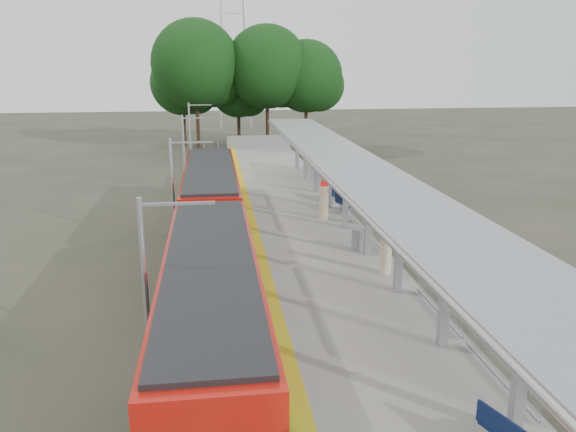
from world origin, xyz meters
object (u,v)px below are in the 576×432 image
object	(u,v)px
info_pillar_far	(324,202)
train	(211,235)
bench_mid	(344,203)
info_pillar_near	(386,253)
litter_bin	(357,240)
bench_far	(332,192)

from	to	relation	value
info_pillar_far	train	bearing A→B (deg)	-134.98
bench_mid	info_pillar_near	distance (m)	9.18
info_pillar_near	info_pillar_far	world-z (taller)	info_pillar_far
bench_mid	litter_bin	xyz separation A→B (m)	(-0.91, -6.24, -0.08)
bench_mid	info_pillar_far	distance (m)	1.82
train	info_pillar_far	xyz separation A→B (m)	(5.77, 5.54, -0.17)
bench_mid	info_pillar_far	size ratio (longest dim) A/B	0.76
bench_far	bench_mid	bearing A→B (deg)	-89.52
info_pillar_near	litter_bin	xyz separation A→B (m)	(-0.39, 2.93, -0.39)
bench_mid	bench_far	size ratio (longest dim) A/B	1.00
train	litter_bin	size ratio (longest dim) A/B	30.64
bench_far	info_pillar_far	xyz separation A→B (m)	(-1.25, -3.78, 0.33)
train	bench_far	bearing A→B (deg)	53.01
bench_far	litter_bin	xyz separation A→B (m)	(-0.81, -8.84, -0.10)
bench_far	info_pillar_near	world-z (taller)	info_pillar_near
litter_bin	train	bearing A→B (deg)	-175.65
train	bench_mid	distance (m)	9.79
info_pillar_near	litter_bin	size ratio (longest dim) A/B	2.15
bench_mid	info_pillar_far	xyz separation A→B (m)	(-1.34, -1.17, 0.35)
info_pillar_far	info_pillar_near	bearing A→B (deg)	-82.90
train	info_pillar_near	xyz separation A→B (m)	(6.59, -2.46, -0.21)
train	info_pillar_far	distance (m)	8.00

